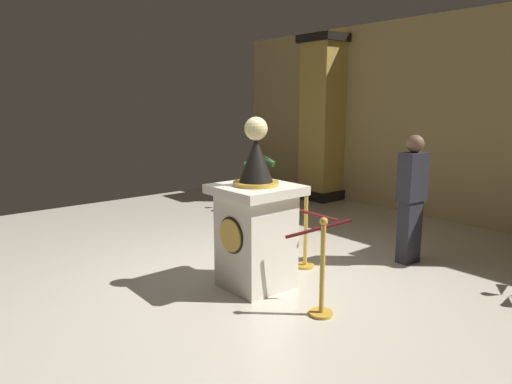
{
  "coord_description": "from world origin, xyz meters",
  "views": [
    {
      "loc": [
        4.14,
        -3.3,
        2.09
      ],
      "look_at": [
        0.28,
        -0.11,
        1.1
      ],
      "focal_mm": 32.44,
      "sensor_mm": 36.0,
      "label": 1
    }
  ],
  "objects_px": {
    "stanchion_near": "(322,282)",
    "potted_palm_left": "(261,193)",
    "pedestal_clock": "(256,224)",
    "stanchion_far": "(305,241)",
    "bystander_guest": "(412,196)"
  },
  "relations": [
    {
      "from": "stanchion_near",
      "to": "potted_palm_left",
      "type": "height_order",
      "value": "potted_palm_left"
    },
    {
      "from": "stanchion_near",
      "to": "pedestal_clock",
      "type": "bearing_deg",
      "value": -178.05
    },
    {
      "from": "stanchion_near",
      "to": "stanchion_far",
      "type": "relative_size",
      "value": 1.0
    },
    {
      "from": "potted_palm_left",
      "to": "bystander_guest",
      "type": "bearing_deg",
      "value": -7.95
    },
    {
      "from": "pedestal_clock",
      "to": "potted_palm_left",
      "type": "xyz_separation_m",
      "value": [
        -2.94,
        2.55,
        -0.43
      ]
    },
    {
      "from": "potted_palm_left",
      "to": "stanchion_near",
      "type": "bearing_deg",
      "value": -32.75
    },
    {
      "from": "pedestal_clock",
      "to": "potted_palm_left",
      "type": "distance_m",
      "value": 3.92
    },
    {
      "from": "pedestal_clock",
      "to": "bystander_guest",
      "type": "relative_size",
      "value": 1.15
    },
    {
      "from": "pedestal_clock",
      "to": "stanchion_far",
      "type": "bearing_deg",
      "value": 94.92
    },
    {
      "from": "stanchion_near",
      "to": "potted_palm_left",
      "type": "distance_m",
      "value": 4.66
    },
    {
      "from": "stanchion_near",
      "to": "potted_palm_left",
      "type": "xyz_separation_m",
      "value": [
        -3.92,
        2.52,
        -0.04
      ]
    },
    {
      "from": "stanchion_far",
      "to": "bystander_guest",
      "type": "height_order",
      "value": "bystander_guest"
    },
    {
      "from": "stanchion_near",
      "to": "stanchion_far",
      "type": "bearing_deg",
      "value": 141.34
    },
    {
      "from": "bystander_guest",
      "to": "pedestal_clock",
      "type": "bearing_deg",
      "value": -107.7
    },
    {
      "from": "potted_palm_left",
      "to": "bystander_guest",
      "type": "distance_m",
      "value": 3.67
    }
  ]
}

